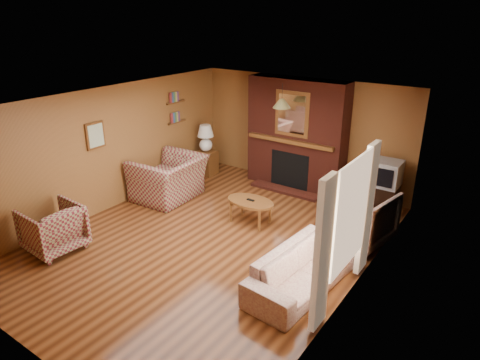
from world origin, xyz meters
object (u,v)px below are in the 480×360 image
Objects in this scene: fireplace at (296,135)px; table_lamp at (206,137)px; coffee_table at (250,203)px; plaid_loveseat at (169,178)px; crt_tv at (386,173)px; side_table at (206,163)px; tv_stand at (383,199)px; floral_sofa at (304,269)px; plaid_armchair at (53,228)px; floral_armchair at (359,216)px.

table_lamp is at bearing -165.71° from fireplace.
plaid_loveseat is at bearing -178.87° from coffee_table.
coffee_table is 1.73× the size of crt_tv.
coffee_table is 2.67m from crt_tv.
side_table is 4.16m from tv_stand.
floral_sofa is (1.90, -3.26, -0.89)m from fireplace.
plaid_armchair is 4.20m from table_lamp.
floral_armchair is at bearing -92.13° from tv_stand.
plaid_armchair is 0.43× the size of floral_sofa.
side_table is 1.02× the size of tv_stand.
coffee_table is 1.65× the size of tv_stand.
tv_stand is (1.88, 1.85, -0.11)m from coffee_table.
floral_armchair reaches higher than plaid_loveseat.
plaid_loveseat is 0.69× the size of floral_sofa.
fireplace is 2.18m from table_lamp.
table_lamp is 1.18× the size of crt_tv.
coffee_table is at bearing 87.69° from plaid_loveseat.
fireplace is 4.17× the size of side_table.
coffee_table is (2.12, 2.66, 0.00)m from plaid_armchair.
crt_tv is at bearing -79.03° from floral_armchair.
plaid_armchair is at bearing -131.60° from crt_tv.
fireplace reaches higher than coffee_table.
table_lamp is (-4.00, 2.72, 0.64)m from floral_sofa.
plaid_loveseat is at bearing -131.70° from fireplace.
plaid_loveseat is 2.62m from plaid_armchair.
plaid_loveseat is 2.02m from coffee_table.
table_lamp is (-0.25, 1.54, 0.49)m from plaid_loveseat.
fireplace reaches higher than plaid_armchair.
fireplace is 4.43× the size of crt_tv.
floral_sofa is 3.68× the size of crt_tv.
fireplace is 3.88m from floral_sofa.
table_lamp is at bearing 0.00° from side_table.
fireplace is 2.19m from coffee_table.
tv_stand is (0.15, 3.07, -0.01)m from floral_sofa.
table_lamp reaches higher than side_table.
crt_tv is (2.05, -0.19, -0.37)m from fireplace.
floral_sofa is 4.84m from side_table.
fireplace is at bearing 35.45° from floral_sofa.
side_table is at bearing -175.26° from crt_tv.
plaid_armchair is 4.17m from side_table.
plaid_loveseat reaches higher than floral_sofa.
fireplace is at bearing 174.70° from crt_tv.
crt_tv is at bearing 44.53° from coffee_table.
floral_sofa reaches higher than tv_stand.
table_lamp is (-4.16, 1.00, 0.47)m from floral_armchair.
floral_armchair is at bearing -89.51° from crt_tv.
fireplace is at bearing 172.22° from tv_stand.
floral_sofa is at bearing -35.32° from coffee_table.
plaid_armchair is 1.59× the size of crt_tv.
floral_armchair is 1.60× the size of table_lamp.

